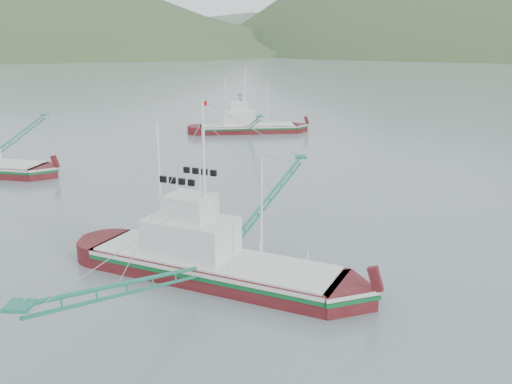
{
  "coord_description": "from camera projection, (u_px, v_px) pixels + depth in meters",
  "views": [
    {
      "loc": [
        2.85,
        -36.04,
        15.05
      ],
      "look_at": [
        0.0,
        6.0,
        3.2
      ],
      "focal_mm": 40.0,
      "sensor_mm": 36.0,
      "label": 1
    }
  ],
  "objects": [
    {
      "name": "ridge_distant",
      "position": [
        323.0,
        47.0,
        574.78
      ],
      "size": [
        960.0,
        400.0,
        240.0
      ],
      "primitive_type": "ellipsoid",
      "color": "slate",
      "rests_on": "ground"
    },
    {
      "name": "bg_boat_far",
      "position": [
        247.0,
        121.0,
        87.96
      ],
      "size": [
        15.31,
        26.57,
        10.87
      ],
      "rotation": [
        0.0,
        0.0,
        0.19
      ],
      "color": "#4F0D10",
      "rests_on": "ground"
    },
    {
      "name": "ground",
      "position": [
        250.0,
        261.0,
        38.88
      ],
      "size": [
        1200.0,
        1200.0,
        0.0
      ],
      "primitive_type": "plane",
      "color": "slate",
      "rests_on": "ground"
    },
    {
      "name": "main_boat",
      "position": [
        211.0,
        242.0,
        35.53
      ],
      "size": [
        16.97,
        28.71,
        12.1
      ],
      "rotation": [
        0.0,
        0.0,
        -0.38
      ],
      "color": "#4F0D10",
      "rests_on": "ground"
    },
    {
      "name": "headland_left",
      "position": [
        33.0,
        54.0,
        396.34
      ],
      "size": [
        448.0,
        308.0,
        210.0
      ],
      "primitive_type": "ellipsoid",
      "color": "#3A522A",
      "rests_on": "ground"
    }
  ]
}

